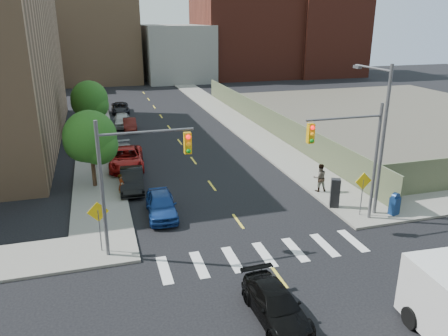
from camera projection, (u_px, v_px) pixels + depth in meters
ground at (297, 302)px, 18.46m from camera, size 160.00×160.00×0.00m
sidewalk_nw at (94, 114)px, 53.97m from camera, size 3.50×73.00×0.15m
sidewalk_ne at (215, 107)px, 58.11m from camera, size 3.50×73.00×0.15m
fence_north at (266, 119)px, 45.99m from camera, size 0.12×44.00×2.50m
gravel_lot at (400, 116)px, 53.12m from camera, size 36.00×42.00×0.06m
bg_bldg_west at (2, 51)px, 74.05m from camera, size 14.00×18.00×12.00m
bg_bldg_midwest at (98, 39)px, 79.65m from camera, size 14.00×16.00×15.00m
bg_bldg_center at (176, 53)px, 82.39m from camera, size 12.00×16.00×10.00m
bg_bldg_east at (243, 35)px, 86.97m from camera, size 18.00×18.00×16.00m
bg_bldg_fareast at (321, 29)px, 89.10m from camera, size 14.00×16.00×18.00m
smokestack at (340, 3)px, 88.53m from camera, size 1.80×1.80×28.00m
signal_nw at (133, 169)px, 20.81m from camera, size 4.59×0.30×7.00m
signal_ne at (353, 149)px, 24.01m from camera, size 4.59×0.30×7.00m
streetlight_ne at (380, 130)px, 25.19m from camera, size 0.25×3.70×9.00m
warn_sign_nw at (99, 217)px, 21.61m from camera, size 1.06×0.06×2.83m
warn_sign_ne at (363, 186)px, 25.62m from camera, size 1.06×0.06×2.83m
warn_sign_midwest at (95, 145)px, 33.85m from camera, size 1.06×0.06×2.83m
tree_west_near at (90, 140)px, 29.72m from camera, size 3.66×3.64×5.52m
tree_west_far at (90, 101)px, 43.31m from camera, size 3.66×3.64×5.52m
parked_car_blue at (161, 205)px, 26.21m from camera, size 1.93×4.36×1.46m
parked_car_black at (132, 180)px, 30.19m from camera, size 1.88×4.57×1.47m
parked_car_red at (126, 158)px, 34.59m from camera, size 3.03×5.86×1.58m
parked_car_silver at (125, 154)px, 35.94m from camera, size 2.37×4.91×1.38m
parked_car_white at (122, 120)px, 47.72m from camera, size 2.03×4.47×1.49m
parked_car_maroon at (130, 124)px, 46.17m from camera, size 1.47×3.89×1.27m
parked_car_grey at (120, 108)px, 54.65m from camera, size 2.18×4.59×1.27m
black_sedan at (276, 305)px, 17.26m from camera, size 1.91×4.33×1.24m
mailbox at (395, 204)px, 26.09m from camera, size 0.68×0.59×1.38m
payphone at (335, 193)px, 27.02m from camera, size 0.68×0.63×1.85m
pedestrian_west at (121, 185)px, 28.72m from camera, size 0.53×0.65×1.53m
pedestrian_east at (320, 178)px, 29.50m from camera, size 1.04×0.86×1.93m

